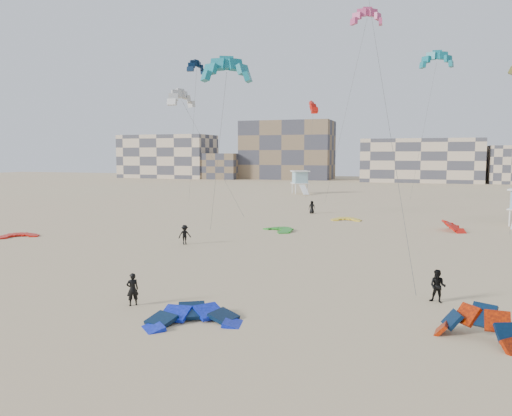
% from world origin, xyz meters
% --- Properties ---
extents(ground, '(320.00, 320.00, 0.00)m').
position_xyz_m(ground, '(0.00, 0.00, 0.00)').
color(ground, tan).
rests_on(ground, ground).
extents(kite_ground_blue, '(5.81, 5.90, 2.27)m').
position_xyz_m(kite_ground_blue, '(1.24, 1.35, 0.00)').
color(kite_ground_blue, '#1629E4').
rests_on(kite_ground_blue, ground).
extents(kite_ground_orange, '(4.48, 4.48, 3.41)m').
position_xyz_m(kite_ground_orange, '(13.27, 3.21, 0.00)').
color(kite_ground_orange, red).
rests_on(kite_ground_orange, ground).
extents(kite_ground_red, '(4.53, 4.53, 0.71)m').
position_xyz_m(kite_ground_red, '(-24.67, 17.84, 0.00)').
color(kite_ground_red, red).
rests_on(kite_ground_red, ground).
extents(kite_ground_green, '(4.90, 4.90, 0.90)m').
position_xyz_m(kite_ground_green, '(-2.68, 29.15, 0.00)').
color(kite_ground_green, green).
rests_on(kite_ground_green, ground).
extents(kite_ground_red_far, '(3.98, 3.82, 3.05)m').
position_xyz_m(kite_ground_red_far, '(13.99, 34.86, 0.00)').
color(kite_ground_red_far, red).
rests_on(kite_ground_red_far, ground).
extents(kite_ground_yellow, '(3.42, 3.58, 0.83)m').
position_xyz_m(kite_ground_yellow, '(2.55, 39.35, 0.00)').
color(kite_ground_yellow, yellow).
rests_on(kite_ground_yellow, ground).
extents(kitesurfer_main, '(0.72, 0.72, 1.68)m').
position_xyz_m(kitesurfer_main, '(-2.87, 2.86, 0.84)').
color(kitesurfer_main, black).
rests_on(kitesurfer_main, ground).
extents(kitesurfer_b, '(0.99, 0.87, 1.72)m').
position_xyz_m(kitesurfer_b, '(11.82, 8.33, 0.86)').
color(kitesurfer_b, black).
rests_on(kitesurfer_b, ground).
extents(kitesurfer_c, '(1.22, 1.18, 1.67)m').
position_xyz_m(kitesurfer_c, '(-8.22, 19.33, 0.84)').
color(kitesurfer_c, black).
rests_on(kitesurfer_c, ground).
extents(kitesurfer_e, '(0.91, 0.70, 1.66)m').
position_xyz_m(kitesurfer_e, '(-2.73, 44.88, 0.83)').
color(kitesurfer_e, black).
rests_on(kitesurfer_e, ground).
extents(kite_fly_teal_a, '(5.75, 5.83, 15.70)m').
position_xyz_m(kite_fly_teal_a, '(-6.06, 23.77, 14.97)').
color(kite_fly_teal_a, '#177397').
rests_on(kite_fly_teal_a, ground).
extents(kite_fly_grey, '(10.20, 4.45, 14.02)m').
position_xyz_m(kite_fly_grey, '(-15.16, 32.72, 13.76)').
color(kite_fly_grey, silver).
rests_on(kite_fly_grey, ground).
extents(kite_fly_pink, '(8.28, 9.53, 23.34)m').
position_xyz_m(kite_fly_pink, '(4.13, 41.93, 23.30)').
color(kite_fly_pink, '#D94888').
rests_on(kite_fly_pink, ground).
extents(kite_fly_navy, '(3.71, 3.79, 19.29)m').
position_xyz_m(kite_fly_navy, '(-18.65, 44.21, 19.28)').
color(kite_fly_navy, '#041936').
rests_on(kite_fly_navy, ground).
extents(kite_fly_teal_b, '(5.32, 4.47, 21.02)m').
position_xyz_m(kite_fly_teal_b, '(12.13, 57.29, 20.66)').
color(kite_fly_teal_b, '#177397').
rests_on(kite_fly_teal_b, ground).
extents(kite_fly_red, '(4.46, 7.45, 15.62)m').
position_xyz_m(kite_fly_red, '(-6.25, 61.60, 15.06)').
color(kite_fly_red, red).
rests_on(kite_fly_red, ground).
extents(lifeguard_tower_far, '(4.33, 6.76, 4.50)m').
position_xyz_m(lifeguard_tower_far, '(-12.06, 76.80, 2.23)').
color(lifeguard_tower_far, white).
rests_on(lifeguard_tower_far, ground).
extents(condo_west_a, '(30.00, 15.00, 14.00)m').
position_xyz_m(condo_west_a, '(-70.00, 130.00, 7.00)').
color(condo_west_a, beige).
rests_on(condo_west_a, ground).
extents(condo_west_b, '(28.00, 14.00, 18.00)m').
position_xyz_m(condo_west_b, '(-30.00, 134.00, 9.00)').
color(condo_west_b, brown).
rests_on(condo_west_b, ground).
extents(condo_mid, '(32.00, 16.00, 12.00)m').
position_xyz_m(condo_mid, '(10.00, 130.00, 6.00)').
color(condo_mid, beige).
rests_on(condo_mid, ground).
extents(condo_fill_left, '(12.00, 10.00, 8.00)m').
position_xyz_m(condo_fill_left, '(-50.00, 128.00, 4.00)').
color(condo_fill_left, brown).
rests_on(condo_fill_left, ground).
extents(condo_fill_right, '(10.00, 10.00, 10.00)m').
position_xyz_m(condo_fill_right, '(32.00, 128.00, 5.00)').
color(condo_fill_right, beige).
rests_on(condo_fill_right, ground).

